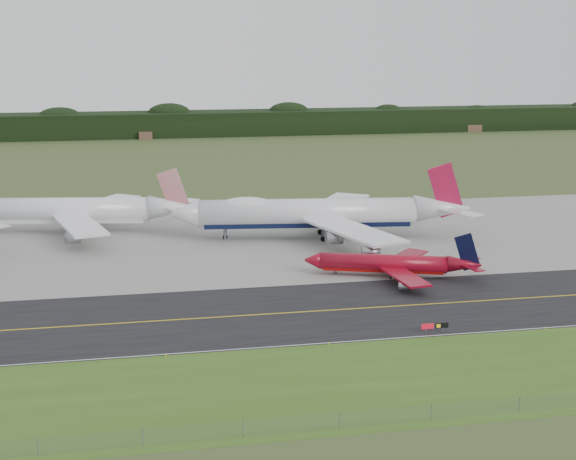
# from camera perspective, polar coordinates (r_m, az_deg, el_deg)

# --- Properties ---
(ground) EXTENTS (600.00, 600.00, 0.00)m
(ground) POSITION_cam_1_polar(r_m,az_deg,el_deg) (147.21, 1.33, -5.31)
(ground) COLOR #37441F
(ground) RESTS_ON ground
(grass_verge) EXTENTS (400.00, 30.00, 0.01)m
(grass_verge) POSITION_cam_1_polar(r_m,az_deg,el_deg) (115.51, 4.99, -10.74)
(grass_verge) COLOR #395C1B
(grass_verge) RESTS_ON ground
(taxiway) EXTENTS (400.00, 32.00, 0.02)m
(taxiway) POSITION_cam_1_polar(r_m,az_deg,el_deg) (143.51, 1.66, -5.80)
(taxiway) COLOR black
(taxiway) RESTS_ON ground
(apron) EXTENTS (400.00, 78.00, 0.01)m
(apron) POSITION_cam_1_polar(r_m,az_deg,el_deg) (195.42, -1.76, -0.61)
(apron) COLOR gray
(apron) RESTS_ON ground
(taxiway_centreline) EXTENTS (400.00, 0.40, 0.00)m
(taxiway_centreline) POSITION_cam_1_polar(r_m,az_deg,el_deg) (143.50, 1.66, -5.80)
(taxiway_centreline) COLOR gold
(taxiway_centreline) RESTS_ON taxiway
(taxiway_edge_line) EXTENTS (400.00, 0.25, 0.00)m
(taxiway_edge_line) POSITION_cam_1_polar(r_m,az_deg,el_deg) (129.33, 3.13, -8.00)
(taxiway_edge_line) COLOR silver
(taxiway_edge_line) RESTS_ON taxiway
(perimeter_fence) EXTENTS (320.00, 0.10, 320.00)m
(perimeter_fence) POSITION_cam_1_polar(r_m,az_deg,el_deg) (103.79, 6.97, -13.02)
(perimeter_fence) COLOR slate
(perimeter_fence) RESTS_ON ground
(horizon_treeline) EXTENTS (700.00, 25.00, 12.00)m
(horizon_treeline) POSITION_cam_1_polar(r_m,az_deg,el_deg) (413.34, -6.61, 7.44)
(horizon_treeline) COLOR black
(horizon_treeline) RESTS_ON ground
(jet_ba_747) EXTENTS (73.21, 60.23, 18.40)m
(jet_ba_747) POSITION_cam_1_polar(r_m,az_deg,el_deg) (194.72, 2.15, 1.22)
(jet_ba_747) COLOR white
(jet_ba_747) RESTS_ON ground
(jet_red_737) EXTENTS (35.00, 27.78, 9.69)m
(jet_red_737) POSITION_cam_1_polar(r_m,az_deg,el_deg) (164.80, 7.46, -2.41)
(jet_red_737) COLOR maroon
(jet_red_737) RESTS_ON ground
(jet_star_tail) EXTENTS (61.47, 50.89, 16.23)m
(jet_star_tail) POSITION_cam_1_polar(r_m,az_deg,el_deg) (208.25, -15.00, 1.33)
(jet_star_tail) COLOR white
(jet_star_tail) RESTS_ON ground
(taxiway_sign) EXTENTS (4.62, 0.20, 1.54)m
(taxiway_sign) POSITION_cam_1_polar(r_m,az_deg,el_deg) (135.42, 10.40, -6.73)
(taxiway_sign) COLOR slate
(taxiway_sign) RESTS_ON ground
(edge_marker_left) EXTENTS (0.16, 0.16, 0.50)m
(edge_marker_left) POSITION_cam_1_polar(r_m,az_deg,el_deg) (125.03, -8.68, -8.80)
(edge_marker_left) COLOR yellow
(edge_marker_left) RESTS_ON ground
(edge_marker_center) EXTENTS (0.16, 0.16, 0.50)m
(edge_marker_center) POSITION_cam_1_polar(r_m,az_deg,el_deg) (128.18, 2.91, -8.09)
(edge_marker_center) COLOR yellow
(edge_marker_center) RESTS_ON ground
(edge_marker_right) EXTENTS (0.16, 0.16, 0.50)m
(edge_marker_right) POSITION_cam_1_polar(r_m,az_deg,el_deg) (141.13, 17.85, -6.70)
(edge_marker_right) COLOR yellow
(edge_marker_right) RESTS_ON ground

